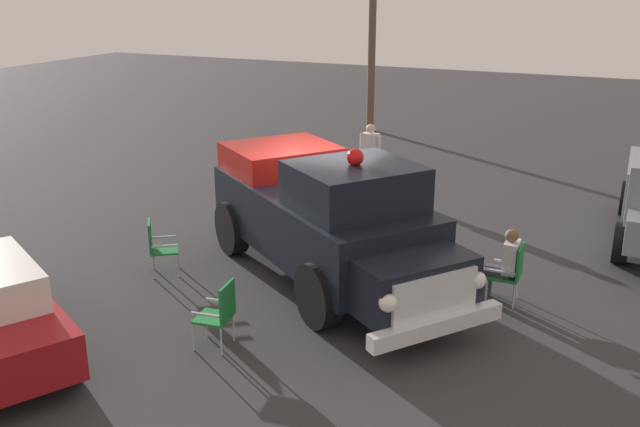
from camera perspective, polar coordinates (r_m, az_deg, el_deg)
name	(u,v)px	position (r m, az deg, el deg)	size (l,w,h in m)	color
ground_plane	(322,258)	(13.56, 0.16, -3.65)	(60.00, 60.00, 0.00)	#333335
vintage_fire_truck	(326,216)	(12.23, 0.53, -0.18)	(5.30, 6.07, 2.59)	black
lawn_chair_near_truck	(512,270)	(11.96, 15.37, -4.44)	(0.52, 0.51, 1.02)	#B7BABF
lawn_chair_by_car	(220,310)	(10.28, -8.14, -7.83)	(0.57, 0.56, 1.02)	#B7BABF
lawn_chair_spare	(157,244)	(12.98, -13.12, -2.40)	(0.69, 0.69, 1.02)	#B7BABF
spectator_seated	(504,262)	(11.94, 14.80, -3.87)	(0.40, 0.54, 1.29)	#383842
spectator_standing	(370,152)	(17.85, 4.12, 5.05)	(0.36, 0.64, 1.68)	#2D334C
utility_pole	(373,11)	(24.69, 4.31, 16.13)	(0.36, 1.70, 7.88)	brown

